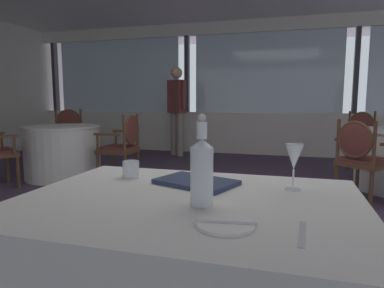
{
  "coord_description": "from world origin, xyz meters",
  "views": [
    {
      "loc": [
        0.51,
        -2.73,
        1.11
      ],
      "look_at": [
        0.06,
        -1.19,
        0.9
      ],
      "focal_mm": 31.95,
      "sensor_mm": 36.0,
      "label": 1
    }
  ],
  "objects_px": {
    "side_plate": "(225,224)",
    "menu_book": "(196,182)",
    "dining_chair_1_2": "(361,155)",
    "diner_person_0": "(177,105)",
    "dining_chair_0_1": "(69,132)",
    "water_bottle": "(202,169)",
    "wine_glass": "(294,158)",
    "dining_chair_0_0": "(124,143)",
    "dining_chair_1_1": "(365,137)",
    "water_tumbler": "(131,169)"
  },
  "relations": [
    {
      "from": "side_plate",
      "to": "menu_book",
      "type": "height_order",
      "value": "menu_book"
    },
    {
      "from": "dining_chair_1_2",
      "to": "diner_person_0",
      "type": "xyz_separation_m",
      "value": [
        -2.9,
        2.49,
        0.47
      ]
    },
    {
      "from": "dining_chair_0_1",
      "to": "water_bottle",
      "type": "bearing_deg",
      "value": 10.25
    },
    {
      "from": "wine_glass",
      "to": "dining_chair_1_2",
      "type": "height_order",
      "value": "wine_glass"
    },
    {
      "from": "water_bottle",
      "to": "dining_chair_0_0",
      "type": "distance_m",
      "value": 3.55
    },
    {
      "from": "water_bottle",
      "to": "dining_chair_1_2",
      "type": "xyz_separation_m",
      "value": [
        1.02,
        2.79,
        -0.34
      ]
    },
    {
      "from": "dining_chair_1_1",
      "to": "diner_person_0",
      "type": "bearing_deg",
      "value": -119.6
    },
    {
      "from": "wine_glass",
      "to": "dining_chair_0_0",
      "type": "xyz_separation_m",
      "value": [
        -2.18,
        2.7,
        -0.34
      ]
    },
    {
      "from": "water_tumbler",
      "to": "dining_chair_1_1",
      "type": "bearing_deg",
      "value": 66.94
    },
    {
      "from": "side_plate",
      "to": "dining_chair_0_0",
      "type": "xyz_separation_m",
      "value": [
        -1.99,
        3.19,
        -0.21
      ]
    },
    {
      "from": "dining_chair_0_0",
      "to": "dining_chair_1_1",
      "type": "relative_size",
      "value": 0.98
    },
    {
      "from": "wine_glass",
      "to": "diner_person_0",
      "type": "height_order",
      "value": "diner_person_0"
    },
    {
      "from": "water_tumbler",
      "to": "menu_book",
      "type": "relative_size",
      "value": 0.24
    },
    {
      "from": "dining_chair_0_1",
      "to": "dining_chair_1_2",
      "type": "height_order",
      "value": "dining_chair_0_1"
    },
    {
      "from": "dining_chair_0_0",
      "to": "dining_chair_1_2",
      "type": "xyz_separation_m",
      "value": [
        2.89,
        -0.22,
        -0.0
      ]
    },
    {
      "from": "menu_book",
      "to": "dining_chair_1_2",
      "type": "height_order",
      "value": "dining_chair_1_2"
    },
    {
      "from": "wine_glass",
      "to": "menu_book",
      "type": "xyz_separation_m",
      "value": [
        -0.41,
        -0.02,
        -0.12
      ]
    },
    {
      "from": "side_plate",
      "to": "dining_chair_1_1",
      "type": "height_order",
      "value": "dining_chair_1_1"
    },
    {
      "from": "dining_chair_0_1",
      "to": "water_tumbler",
      "type": "bearing_deg",
      "value": 8.78
    },
    {
      "from": "dining_chair_0_0",
      "to": "dining_chair_1_2",
      "type": "relative_size",
      "value": 1.02
    },
    {
      "from": "wine_glass",
      "to": "dining_chair_1_1",
      "type": "bearing_deg",
      "value": 75.86
    },
    {
      "from": "menu_book",
      "to": "diner_person_0",
      "type": "distance_m",
      "value": 5.32
    },
    {
      "from": "dining_chair_1_2",
      "to": "water_tumbler",
      "type": "bearing_deg",
      "value": -168.75
    },
    {
      "from": "side_plate",
      "to": "menu_book",
      "type": "distance_m",
      "value": 0.51
    },
    {
      "from": "water_tumbler",
      "to": "dining_chair_0_1",
      "type": "distance_m",
      "value": 4.54
    },
    {
      "from": "diner_person_0",
      "to": "dining_chair_1_2",
      "type": "bearing_deg",
      "value": 81.29
    },
    {
      "from": "dining_chair_0_1",
      "to": "diner_person_0",
      "type": "bearing_deg",
      "value": 104.63
    },
    {
      "from": "water_tumbler",
      "to": "dining_chair_1_2",
      "type": "bearing_deg",
      "value": 59.5
    },
    {
      "from": "dining_chair_1_1",
      "to": "side_plate",
      "type": "bearing_deg",
      "value": -33.18
    },
    {
      "from": "dining_chair_1_2",
      "to": "side_plate",
      "type": "bearing_deg",
      "value": -155.15
    },
    {
      "from": "menu_book",
      "to": "diner_person_0",
      "type": "bearing_deg",
      "value": 129.93
    },
    {
      "from": "diner_person_0",
      "to": "menu_book",
      "type": "bearing_deg",
      "value": 51.6
    },
    {
      "from": "water_bottle",
      "to": "water_tumbler",
      "type": "xyz_separation_m",
      "value": [
        -0.43,
        0.32,
        -0.09
      ]
    },
    {
      "from": "dining_chair_0_0",
      "to": "dining_chair_1_1",
      "type": "bearing_deg",
      "value": -154.45
    },
    {
      "from": "water_bottle",
      "to": "water_tumbler",
      "type": "relative_size",
      "value": 4.04
    },
    {
      "from": "water_bottle",
      "to": "dining_chair_1_1",
      "type": "height_order",
      "value": "water_bottle"
    },
    {
      "from": "water_bottle",
      "to": "diner_person_0",
      "type": "distance_m",
      "value": 5.61
    },
    {
      "from": "menu_book",
      "to": "dining_chair_1_1",
      "type": "height_order",
      "value": "dining_chair_1_1"
    },
    {
      "from": "wine_glass",
      "to": "dining_chair_1_2",
      "type": "relative_size",
      "value": 0.21
    },
    {
      "from": "side_plate",
      "to": "wine_glass",
      "type": "relative_size",
      "value": 0.91
    },
    {
      "from": "water_tumbler",
      "to": "water_bottle",
      "type": "bearing_deg",
      "value": -36.41
    },
    {
      "from": "menu_book",
      "to": "dining_chair_0_1",
      "type": "height_order",
      "value": "dining_chair_0_1"
    },
    {
      "from": "wine_glass",
      "to": "dining_chair_1_2",
      "type": "bearing_deg",
      "value": 74.07
    },
    {
      "from": "menu_book",
      "to": "dining_chair_0_1",
      "type": "relative_size",
      "value": 0.35
    },
    {
      "from": "water_bottle",
      "to": "diner_person_0",
      "type": "height_order",
      "value": "diner_person_0"
    },
    {
      "from": "menu_book",
      "to": "dining_chair_1_2",
      "type": "xyz_separation_m",
      "value": [
        1.12,
        2.51,
        -0.22
      ]
    },
    {
      "from": "water_bottle",
      "to": "menu_book",
      "type": "height_order",
      "value": "water_bottle"
    },
    {
      "from": "dining_chair_0_1",
      "to": "dining_chair_1_1",
      "type": "height_order",
      "value": "dining_chair_0_1"
    },
    {
      "from": "dining_chair_0_1",
      "to": "dining_chair_1_2",
      "type": "bearing_deg",
      "value": 45.87
    },
    {
      "from": "water_tumbler",
      "to": "menu_book",
      "type": "distance_m",
      "value": 0.34
    }
  ]
}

